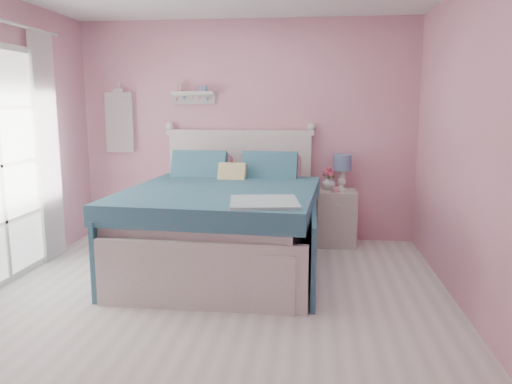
% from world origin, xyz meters
% --- Properties ---
extents(floor, '(4.50, 4.50, 0.00)m').
position_xyz_m(floor, '(0.00, 0.00, 0.00)').
color(floor, beige).
rests_on(floor, ground).
extents(room_shell, '(4.50, 4.50, 4.50)m').
position_xyz_m(room_shell, '(0.00, 0.00, 1.58)').
color(room_shell, '#D18492').
rests_on(room_shell, floor).
extents(bed, '(1.91, 2.33, 1.32)m').
position_xyz_m(bed, '(-0.08, 1.11, 0.43)').
color(bed, silver).
rests_on(bed, floor).
extents(nightstand, '(0.45, 0.44, 0.64)m').
position_xyz_m(nightstand, '(1.08, 2.01, 0.32)').
color(nightstand, beige).
rests_on(nightstand, floor).
extents(table_lamp, '(0.20, 0.20, 0.41)m').
position_xyz_m(table_lamp, '(1.14, 2.09, 0.93)').
color(table_lamp, white).
rests_on(table_lamp, nightstand).
extents(vase, '(0.20, 0.20, 0.17)m').
position_xyz_m(vase, '(0.99, 2.07, 0.73)').
color(vase, silver).
rests_on(vase, nightstand).
extents(teacup, '(0.10, 0.10, 0.07)m').
position_xyz_m(teacup, '(1.06, 1.87, 0.68)').
color(teacup, '#C78697').
rests_on(teacup, nightstand).
extents(roses, '(0.14, 0.11, 0.12)m').
position_xyz_m(roses, '(0.98, 2.07, 0.85)').
color(roses, '#D94A71').
rests_on(roses, vase).
extents(wall_shelf, '(0.50, 0.15, 0.25)m').
position_xyz_m(wall_shelf, '(-0.63, 2.19, 1.73)').
color(wall_shelf, silver).
rests_on(wall_shelf, room_shell).
extents(hanging_dress, '(0.34, 0.03, 0.72)m').
position_xyz_m(hanging_dress, '(-1.55, 2.18, 1.40)').
color(hanging_dress, white).
rests_on(hanging_dress, room_shell).
extents(curtain_far, '(0.04, 0.40, 2.32)m').
position_xyz_m(curtain_far, '(-1.92, 1.14, 1.18)').
color(curtain_far, white).
rests_on(curtain_far, floor).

